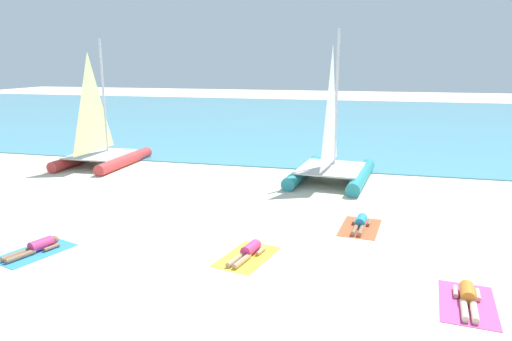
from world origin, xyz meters
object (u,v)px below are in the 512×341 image
(sailboat_red, at_px, (101,147))
(sunbather_rightmost, at_px, (468,297))
(towel_center_left, at_px, (247,257))
(sunbather_leftmost, at_px, (37,247))
(sailboat_teal, at_px, (331,160))
(sunbather_center_left, at_px, (248,251))
(towel_rightmost, at_px, (467,304))
(sunbather_center_right, at_px, (360,223))
(towel_center_right, at_px, (360,227))
(towel_leftmost, at_px, (35,252))

(sailboat_red, relative_size, sunbather_rightmost, 3.79)
(towel_center_left, bearing_deg, sunbather_leftmost, -169.45)
(sailboat_teal, relative_size, sunbather_rightmost, 3.95)
(sunbather_leftmost, height_order, sunbather_center_left, same)
(sunbather_leftmost, xyz_separation_m, towel_rightmost, (10.57, -0.18, -0.13))
(sunbather_rightmost, bearing_deg, towel_center_left, 173.33)
(sailboat_teal, xyz_separation_m, sunbather_leftmost, (-6.84, -9.46, -0.79))
(sunbather_center_left, xyz_separation_m, sunbather_center_right, (2.74, 2.95, 0.00))
(sailboat_teal, relative_size, sailboat_red, 1.04)
(sailboat_red, bearing_deg, sailboat_teal, -1.98)
(sailboat_red, bearing_deg, towel_rightmost, -33.98)
(sunbather_center_right, height_order, towel_rightmost, sunbather_center_right)
(towel_center_right, height_order, towel_rightmost, same)
(towel_rightmost, bearing_deg, sailboat_red, 145.71)
(towel_center_left, distance_m, towel_rightmost, 5.22)
(sailboat_teal, height_order, towel_center_right, sailboat_teal)
(towel_leftmost, height_order, sunbather_rightmost, sunbather_rightmost)
(sailboat_teal, xyz_separation_m, sunbather_rightmost, (3.73, -9.58, -0.79))
(sailboat_red, distance_m, sunbather_leftmost, 10.79)
(sunbather_center_left, bearing_deg, towel_rightmost, -1.32)
(sunbather_center_left, bearing_deg, sailboat_red, 150.53)
(sunbather_leftmost, bearing_deg, towel_rightmost, 16.82)
(towel_leftmost, relative_size, sunbather_center_left, 1.22)
(sunbather_leftmost, bearing_deg, towel_center_left, 28.34)
(towel_rightmost, height_order, sunbather_rightmost, sunbather_rightmost)
(sunbather_leftmost, relative_size, towel_center_right, 0.81)
(towel_center_right, distance_m, sunbather_rightmost, 4.70)
(sailboat_red, bearing_deg, sunbather_rightmost, -33.79)
(towel_center_left, xyz_separation_m, sunbather_center_left, (0.01, 0.07, 0.13))
(towel_rightmost, bearing_deg, sunbather_leftmost, 179.03)
(towel_leftmost, bearing_deg, sunbather_center_right, 26.37)
(towel_center_left, xyz_separation_m, sunbather_rightmost, (5.08, -1.14, 0.13))
(sunbather_center_left, relative_size, sunbather_rightmost, 0.99)
(sunbather_center_right, xyz_separation_m, sunbather_rightmost, (2.33, -4.15, 0.00))
(sunbather_rightmost, bearing_deg, sailboat_red, 151.81)
(towel_center_left, bearing_deg, sailboat_red, 137.55)
(sunbather_leftmost, bearing_deg, towel_center_right, 43.51)
(sailboat_red, relative_size, towel_leftmost, 3.13)
(sailboat_red, height_order, towel_center_right, sailboat_red)
(sunbather_center_right, bearing_deg, sunbather_center_left, -126.80)
(sunbather_leftmost, xyz_separation_m, sunbather_center_right, (8.24, 4.03, 0.00))
(sunbather_leftmost, distance_m, towel_center_right, 9.14)
(sunbather_center_left, relative_size, towel_rightmost, 0.82)
(towel_center_left, bearing_deg, sunbather_rightmost, -12.58)
(sunbather_leftmost, bearing_deg, sunbather_center_right, 43.87)
(sailboat_teal, bearing_deg, sailboat_red, -176.38)
(sunbather_center_right, bearing_deg, towel_leftmost, -147.52)
(sailboat_teal, height_order, sunbather_center_left, sailboat_teal)
(towel_center_left, height_order, sunbather_rightmost, sunbather_rightmost)
(towel_center_right, height_order, sunbather_rightmost, sunbather_rightmost)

